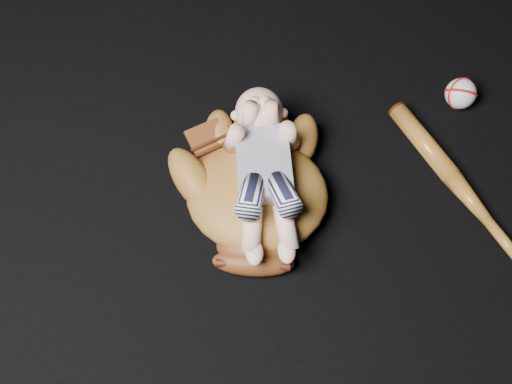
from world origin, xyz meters
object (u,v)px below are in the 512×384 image
baseball_glove (257,191)px  baseball_bat (459,185)px  baseball (461,94)px  newborn_baby (265,173)px

baseball_glove → baseball_bat: bearing=8.5°
baseball_glove → baseball_bat: (0.43, -0.02, -0.04)m
baseball_bat → baseball: (0.07, 0.23, 0.01)m
baseball_glove → newborn_baby: size_ratio=1.09×
baseball → newborn_baby: bearing=-157.1°
baseball_bat → baseball: bearing=72.3°
baseball_glove → newborn_baby: newborn_baby is taller
baseball_bat → baseball_glove: bearing=176.9°
newborn_baby → baseball: (0.48, 0.20, -0.09)m
baseball → baseball_bat: bearing=-107.7°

